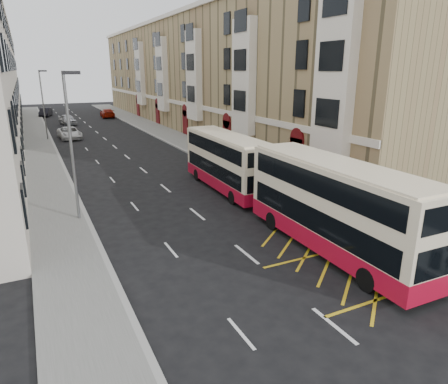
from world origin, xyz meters
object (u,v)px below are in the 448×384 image
white_van (70,133)px  street_lamp_near (71,139)px  pedestrian_far (359,204)px  double_decker_rear (226,162)px  street_lamp_far (43,101)px  car_dark (46,112)px  double_decker_front (334,207)px  car_silver (68,120)px  car_red (107,113)px

white_van → street_lamp_near: bearing=-98.0°
white_van → pedestrian_far: bearing=-75.8°
double_decker_rear → pedestrian_far: size_ratio=5.78×
street_lamp_far → double_decker_rear: street_lamp_far is taller
street_lamp_far → car_dark: street_lamp_far is taller
street_lamp_far → double_decker_front: bearing=-75.6°
pedestrian_far → car_silver: pedestrian_far is taller
white_van → double_decker_front: bearing=-82.2°
pedestrian_far → car_dark: size_ratio=0.37×
car_silver → street_lamp_far: bearing=-115.1°
white_van → car_silver: (1.12, 13.94, 0.07)m
street_lamp_near → double_decker_rear: street_lamp_near is taller
street_lamp_far → car_red: bearing=62.5°
car_silver → car_red: size_ratio=0.88×
double_decker_front → white_van: (-7.61, 39.29, -1.46)m
double_decker_front → car_red: bearing=90.2°
pedestrian_far → white_van: 38.69m
car_dark → car_red: car_red is taller
double_decker_front → pedestrian_far: bearing=32.0°
car_dark → car_red: bearing=-21.3°
street_lamp_near → car_dark: size_ratio=1.72×
white_van → car_silver: size_ratio=1.12×
street_lamp_near → car_dark: bearing=88.8°
double_decker_front → car_dark: size_ratio=2.33×
double_decker_front → double_decker_rear: 11.21m
street_lamp_near → pedestrian_far: (14.04, -7.07, -3.63)m
street_lamp_far → pedestrian_far: bearing=-69.3°
car_dark → double_decker_rear: bearing=-67.6°
street_lamp_near → white_van: bearing=85.2°
car_dark → street_lamp_near: bearing=-77.9°
double_decker_front → car_dark: 67.91m
white_van → car_dark: car_dark is taller
street_lamp_near → car_red: (11.00, 51.13, -3.87)m
double_decker_front → car_silver: double_decker_front is taller
pedestrian_far → white_van: size_ratio=0.33×
double_decker_rear → pedestrian_far: bearing=-64.9°
white_van → street_lamp_far: bearing=173.6°
street_lamp_near → double_decker_front: 14.04m
double_decker_front → pedestrian_far: size_ratio=6.29×
double_decker_rear → car_dark: bearing=100.5°
street_lamp_near → street_lamp_far: bearing=90.0°
street_lamp_near → street_lamp_far: (0.00, 30.00, 0.00)m
street_lamp_far → car_silver: street_lamp_far is taller
car_dark → car_red: (9.79, -6.75, 0.00)m
double_decker_rear → car_silver: bearing=100.3°
double_decker_front → car_silver: size_ratio=2.32×
double_decker_rear → white_van: double_decker_rear is taller
car_silver → car_red: 10.40m
car_red → pedestrian_far: bearing=96.5°
street_lamp_near → double_decker_front: bearing=-43.0°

